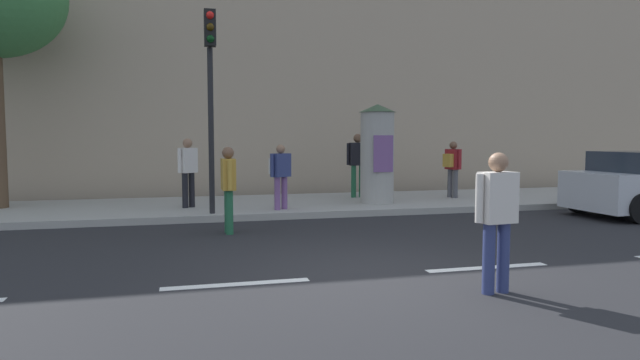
% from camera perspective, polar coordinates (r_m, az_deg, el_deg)
% --- Properties ---
extents(ground_plane, '(80.00, 80.00, 0.00)m').
position_cam_1_polar(ground_plane, '(7.09, 5.28, -10.06)').
color(ground_plane, '#232326').
extents(sidewalk_curb, '(36.00, 4.00, 0.15)m').
position_cam_1_polar(sidewalk_curb, '(13.77, -4.58, -2.70)').
color(sidewalk_curb, '#9E9B93').
rests_on(sidewalk_curb, ground_plane).
extents(lane_markings, '(25.80, 0.16, 0.01)m').
position_cam_1_polar(lane_markings, '(7.09, 5.28, -10.03)').
color(lane_markings, silver).
rests_on(lane_markings, ground_plane).
extents(building_backdrop, '(36.00, 5.00, 9.48)m').
position_cam_1_polar(building_backdrop, '(18.85, -7.34, 13.42)').
color(building_backdrop, tan).
rests_on(building_backdrop, ground_plane).
extents(traffic_light, '(0.24, 0.45, 4.31)m').
position_cam_1_polar(traffic_light, '(11.79, -11.55, 10.53)').
color(traffic_light, black).
rests_on(traffic_light, sidewalk_curb).
extents(poster_column, '(0.93, 0.93, 2.49)m').
position_cam_1_polar(poster_column, '(13.61, 6.09, 2.86)').
color(poster_column, '#9E9B93').
rests_on(poster_column, sidewalk_curb).
extents(pedestrian_in_red_top, '(0.25, 0.60, 1.62)m').
position_cam_1_polar(pedestrian_in_red_top, '(10.13, -9.70, -0.33)').
color(pedestrian_in_red_top, '#1E5938').
rests_on(pedestrian_in_red_top, ground_plane).
extents(pedestrian_near_pole, '(0.58, 0.28, 1.61)m').
position_cam_1_polar(pedestrian_near_pole, '(6.43, 18.30, -3.25)').
color(pedestrian_near_pole, navy).
rests_on(pedestrian_near_pole, ground_plane).
extents(pedestrian_with_backpack, '(0.53, 0.51, 1.49)m').
position_cam_1_polar(pedestrian_with_backpack, '(12.32, -4.27, 0.95)').
color(pedestrian_with_backpack, '#724C84').
rests_on(pedestrian_with_backpack, sidewalk_curb).
extents(pedestrian_in_dark_shirt, '(0.47, 0.43, 1.63)m').
position_cam_1_polar(pedestrian_in_dark_shirt, '(13.01, -13.84, 1.29)').
color(pedestrian_in_dark_shirt, black).
rests_on(pedestrian_in_dark_shirt, sidewalk_curb).
extents(pedestrian_with_bag, '(0.47, 0.56, 1.55)m').
position_cam_1_polar(pedestrian_with_bag, '(15.23, 13.87, 1.60)').
color(pedestrian_with_bag, '#4C4C51').
rests_on(pedestrian_with_bag, sidewalk_curb).
extents(pedestrian_tallest, '(0.63, 0.39, 1.76)m').
position_cam_1_polar(pedestrian_tallest, '(14.90, 3.99, 2.21)').
color(pedestrian_tallest, '#1E5938').
rests_on(pedestrian_tallest, sidewalk_curb).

